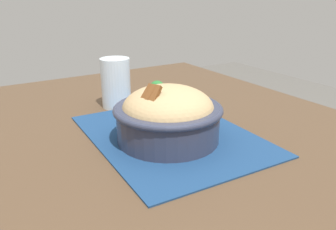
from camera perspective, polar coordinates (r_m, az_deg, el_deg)
table at (r=0.71m, az=-2.32°, el=-8.01°), size 1.11×0.91×0.71m
placemat at (r=0.68m, az=0.40°, el=-3.34°), size 0.40×0.31×0.00m
bowl at (r=0.64m, az=-0.04°, el=0.02°), size 0.24×0.24×0.12m
fork at (r=0.74m, az=-4.34°, el=-1.22°), size 0.04×0.14×0.00m
drinking_glass at (r=0.84m, az=-8.66°, el=4.80°), size 0.07×0.07×0.12m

